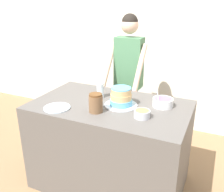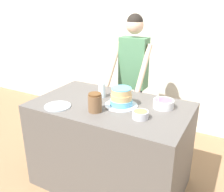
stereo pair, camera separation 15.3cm
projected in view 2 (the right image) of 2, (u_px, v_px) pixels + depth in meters
wall_back at (163, 43)px, 3.65m from camera, size 10.00×0.05×2.60m
counter at (110, 145)px, 2.62m from camera, size 1.54×0.91×0.93m
person_baker at (133, 68)px, 3.12m from camera, size 0.46×0.47×1.75m
cake at (121, 98)px, 2.39m from camera, size 0.32×0.32×0.18m
frosting_bowl_yellow at (140, 114)px, 2.15m from camera, size 0.14×0.14×0.07m
frosting_bowl_purple at (163, 103)px, 2.36m from camera, size 0.20×0.20×0.18m
drinking_glass at (102, 90)px, 2.61m from camera, size 0.07×0.07×0.15m
ceramic_plate at (58, 106)px, 2.39m from camera, size 0.25×0.25×0.01m
stoneware_jar at (95, 103)px, 2.27m from camera, size 0.13×0.13×0.18m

